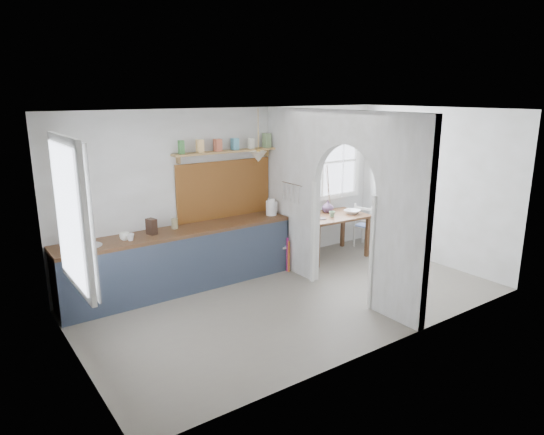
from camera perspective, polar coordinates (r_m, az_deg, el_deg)
floor at (r=6.91m, az=2.81°, el=-9.63°), size 5.80×3.20×0.01m
ceiling at (r=6.31m, az=3.11°, el=12.45°), size 5.80×3.20×0.01m
walls at (r=6.49m, az=2.95°, el=0.90°), size 5.81×3.21×2.60m
partition at (r=6.94m, az=7.23°, el=2.99°), size 0.12×3.20×2.60m
kitchen_window at (r=5.19m, az=-22.78°, el=0.29°), size 0.10×1.16×1.50m
nook_window at (r=8.74m, az=5.97°, el=6.38°), size 1.76×0.10×1.30m
counter at (r=7.26m, az=-10.79°, el=-4.79°), size 3.50×0.60×0.90m
sink at (r=6.71m, az=-21.01°, el=-3.25°), size 0.40×0.40×0.02m
backsplash at (r=7.65m, az=-5.58°, el=3.32°), size 1.65×0.03×0.90m
shelf at (r=7.47m, az=-5.38°, el=8.10°), size 1.75×0.20×0.21m
pendant_lamp at (r=7.39m, az=-1.62°, el=7.16°), size 0.26×0.26×0.16m
utensil_rail at (r=7.52m, az=2.39°, el=3.96°), size 0.02×0.50×0.02m
dining_table at (r=8.60m, az=6.96°, el=-2.15°), size 1.26×0.89×0.75m
chair_left at (r=8.02m, az=1.98°, el=-2.98°), size 0.47×0.47×0.83m
chair_right at (r=9.22m, az=11.13°, el=-0.90°), size 0.47×0.47×0.84m
kettle at (r=7.81m, az=-0.09°, el=1.28°), size 0.23×0.19×0.28m
mug_a at (r=6.75m, az=-16.31°, el=-2.24°), size 0.11×0.11×0.10m
mug_b at (r=6.79m, az=-16.95°, el=-2.13°), size 0.17×0.17×0.11m
knife_block at (r=6.95m, az=-13.99°, el=-1.04°), size 0.13×0.16×0.22m
jar at (r=7.18m, az=-11.38°, el=-0.72°), size 0.12×0.12×0.15m
towel_magenta at (r=7.85m, az=1.83°, el=-4.45°), size 0.02×0.03×0.57m
towel_orange at (r=7.83m, az=1.98°, el=-4.68°), size 0.02×0.03×0.53m
bowl at (r=8.66m, az=9.42°, el=0.67°), size 0.34×0.34×0.07m
table_cup at (r=8.37m, az=7.09°, el=0.40°), size 0.12×0.12×0.10m
plate at (r=8.23m, az=5.84°, el=-0.12°), size 0.18×0.18×0.01m
vase at (r=8.67m, az=6.58°, el=1.31°), size 0.21×0.21×0.22m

